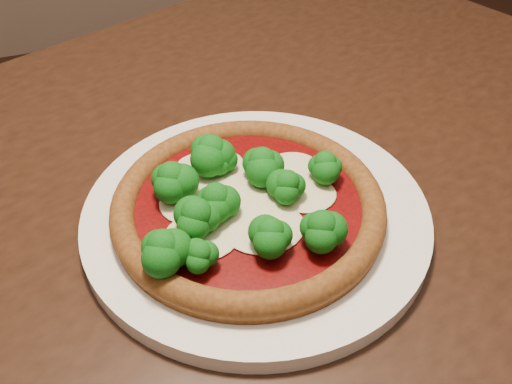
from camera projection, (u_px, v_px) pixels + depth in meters
name	position (u px, v px, depth m)	size (l,w,h in m)	color
dining_table	(199.00, 253.00, 0.67)	(1.55, 1.27, 0.75)	black
plate	(256.00, 215.00, 0.58)	(0.35, 0.35, 0.02)	white
pizza	(244.00, 203.00, 0.55)	(0.27, 0.27, 0.06)	brown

